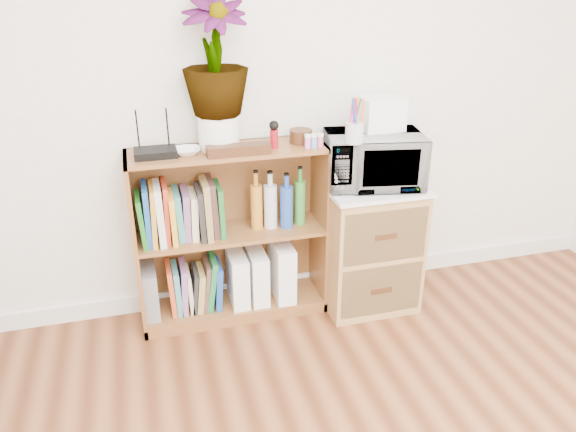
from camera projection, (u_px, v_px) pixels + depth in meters
name	position (u px, v px, depth m)	size (l,w,h in m)	color
skirting_board	(288.00, 282.00, 3.35)	(4.00, 0.02, 0.10)	white
bookshelf	(231.00, 235.00, 2.97)	(1.00, 0.30, 0.95)	brown
wicker_unit	(367.00, 245.00, 3.13)	(0.50, 0.45, 0.70)	#9E7542
microwave	(373.00, 160.00, 2.92)	(0.49, 0.33, 0.27)	silver
pen_cup	(354.00, 133.00, 2.70)	(0.09, 0.09, 0.10)	silver
small_appliance	(381.00, 113.00, 2.91)	(0.21, 0.18, 0.17)	white
router	(155.00, 153.00, 2.66)	(0.20, 0.14, 0.04)	black
white_bowl	(187.00, 151.00, 2.69)	(0.13, 0.13, 0.03)	white
plant_pot	(219.00, 132.00, 2.74)	(0.20, 0.20, 0.17)	white
potted_plant	(215.00, 56.00, 2.60)	(0.31, 0.31, 0.55)	#3A762F
trinket_box	(239.00, 150.00, 2.68)	(0.31, 0.08, 0.05)	#361A0E
kokeshi_doll	(274.00, 139.00, 2.77)	(0.04, 0.04, 0.09)	maroon
wooden_bowl	(301.00, 136.00, 2.86)	(0.12, 0.12, 0.07)	#371F0F
paint_jars	(314.00, 142.00, 2.78)	(0.12, 0.04, 0.06)	#CA7086
file_box	(150.00, 291.00, 2.97)	(0.08, 0.22, 0.27)	slate
magazine_holder_left	(238.00, 278.00, 3.07)	(0.09, 0.23, 0.29)	white
magazine_holder_mid	(257.00, 275.00, 3.10)	(0.09, 0.23, 0.29)	white
magazine_holder_right	(282.00, 269.00, 3.12)	(0.10, 0.26, 0.32)	white
cookbooks	(181.00, 212.00, 2.84)	(0.43, 0.20, 0.31)	#1D6C1D
liquor_bottles	(277.00, 199.00, 2.95)	(0.30, 0.07, 0.31)	#C47824
lower_books	(195.00, 286.00, 3.03)	(0.29, 0.19, 0.29)	#CF4C24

